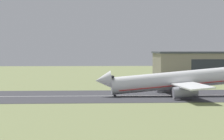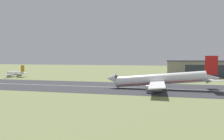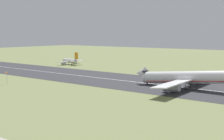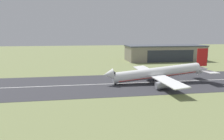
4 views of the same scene
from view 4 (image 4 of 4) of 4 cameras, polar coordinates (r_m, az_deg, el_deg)
The scene contains 4 objects.
runway_strip at distance 106.10m, azimuth -4.12°, elevation -3.77°, with size 505.49×44.84×0.06m, color #333338.
runway_centreline at distance 106.09m, azimuth -4.12°, elevation -3.75°, with size 454.94×0.70×0.01m, color silver.
hangar_building at distance 200.79m, azimuth 13.64°, elevation 4.39°, with size 69.09×26.04×13.60m.
airplane_landing at distance 110.64m, azimuth 11.80°, elevation -0.82°, with size 56.00×55.23×16.82m.
Camera 4 is at (-9.29, 12.24, 24.96)m, focal length 35.00 mm.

